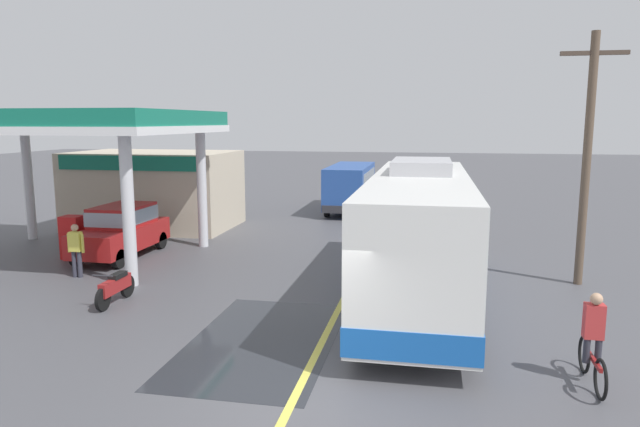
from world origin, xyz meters
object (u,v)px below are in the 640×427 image
(motorcycle_parked_forecourt, at_px, (116,287))
(coach_bus_main, at_px, (419,235))
(car_at_pump, at_px, (122,228))
(minibus_opposing_lane, at_px, (350,184))
(pedestrian_near_pump, at_px, (76,248))
(cyclist_on_shoulder, at_px, (593,343))

(motorcycle_parked_forecourt, bearing_deg, coach_bus_main, 14.67)
(motorcycle_parked_forecourt, bearing_deg, car_at_pump, 118.03)
(minibus_opposing_lane, bearing_deg, car_at_pump, -118.79)
(coach_bus_main, bearing_deg, pedestrian_near_pump, 179.53)
(coach_bus_main, xyz_separation_m, cyclist_on_shoulder, (3.23, -4.68, -0.94))
(car_at_pump, bearing_deg, cyclist_on_shoulder, -28.97)
(motorcycle_parked_forecourt, bearing_deg, pedestrian_near_pump, 140.10)
(coach_bus_main, relative_size, minibus_opposing_lane, 1.80)
(coach_bus_main, bearing_deg, car_at_pump, 164.58)
(motorcycle_parked_forecourt, xyz_separation_m, pedestrian_near_pump, (-2.54, 2.12, 0.49))
(car_at_pump, distance_m, cyclist_on_shoulder, 15.59)
(minibus_opposing_lane, bearing_deg, coach_bus_main, -75.03)
(minibus_opposing_lane, height_order, motorcycle_parked_forecourt, minibus_opposing_lane)
(coach_bus_main, xyz_separation_m, motorcycle_parked_forecourt, (-7.79, -2.04, -1.28))
(minibus_opposing_lane, bearing_deg, cyclist_on_shoulder, -69.70)
(car_at_pump, relative_size, minibus_opposing_lane, 0.69)
(motorcycle_parked_forecourt, height_order, pedestrian_near_pump, pedestrian_near_pump)
(cyclist_on_shoulder, height_order, pedestrian_near_pump, cyclist_on_shoulder)
(minibus_opposing_lane, relative_size, pedestrian_near_pump, 3.69)
(cyclist_on_shoulder, distance_m, pedestrian_near_pump, 14.37)
(car_at_pump, bearing_deg, minibus_opposing_lane, 61.21)
(coach_bus_main, distance_m, pedestrian_near_pump, 10.36)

